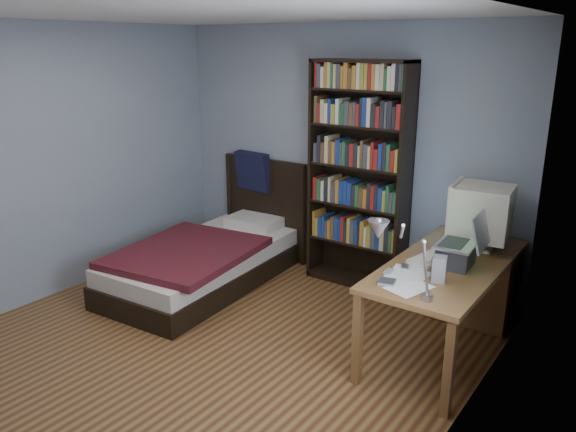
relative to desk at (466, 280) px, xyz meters
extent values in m
plane|color=#572C19|center=(-1.51, -1.67, -0.42)|extent=(4.20, 4.20, 0.00)
plane|color=white|center=(-1.51, -1.67, 2.08)|extent=(4.20, 4.20, 0.00)
cube|color=gray|center=(-1.51, 0.43, 0.83)|extent=(3.80, 0.04, 2.50)
cube|color=gray|center=(-3.41, -1.67, 0.83)|extent=(0.04, 4.20, 2.50)
cube|color=gray|center=(0.39, -1.67, 0.83)|extent=(0.04, 4.20, 2.50)
cube|color=white|center=(0.38, -1.82, 1.03)|extent=(0.01, 1.14, 1.14)
cube|color=white|center=(0.38, -1.82, 1.03)|extent=(0.01, 1.00, 1.00)
cube|color=brown|center=(0.00, -0.47, 0.29)|extent=(0.75, 1.70, 0.04)
cube|color=brown|center=(-0.33, -1.27, -0.07)|extent=(0.06, 0.06, 0.69)
cube|color=brown|center=(0.32, -1.27, -0.07)|extent=(0.06, 0.06, 0.69)
cube|color=brown|center=(-0.33, 0.32, -0.07)|extent=(0.06, 0.06, 0.69)
cube|color=brown|center=(0.32, 0.32, -0.07)|extent=(0.06, 0.06, 0.69)
cube|color=brown|center=(0.00, 0.15, -0.07)|extent=(0.69, 0.40, 0.68)
cube|color=beige|center=(0.05, -0.04, 0.33)|extent=(0.31, 0.27, 0.03)
cylinder|color=beige|center=(0.05, -0.04, 0.38)|extent=(0.11, 0.11, 0.07)
cube|color=beige|center=(0.08, -0.04, 0.61)|extent=(0.48, 0.46, 0.41)
cube|color=beige|center=(-0.14, -0.04, 0.61)|extent=(0.08, 0.43, 0.43)
cube|color=#3F8AE5|center=(-0.15, -0.04, 0.61)|extent=(0.04, 0.32, 0.28)
cube|color=#2D2D30|center=(0.06, -0.52, 0.39)|extent=(0.25, 0.29, 0.16)
cube|color=#B3B3B8|center=(0.06, -0.52, 0.48)|extent=(0.29, 0.37, 0.02)
cube|color=#2D2D30|center=(0.04, -0.52, 0.49)|extent=(0.19, 0.29, 0.00)
cube|color=#B3B3B8|center=(0.22, -0.52, 0.61)|extent=(0.11, 0.35, 0.25)
cube|color=#0CBF26|center=(0.21, -0.52, 0.61)|extent=(0.08, 0.29, 0.19)
cube|color=#99999E|center=(0.12, -1.20, 0.33)|extent=(0.06, 0.05, 0.04)
cylinder|color=#99999E|center=(0.12, -1.27, 0.55)|extent=(0.02, 0.15, 0.40)
cylinder|color=#99999E|center=(0.05, -1.49, 0.84)|extent=(0.17, 0.33, 0.20)
cone|color=#99999E|center=(-0.03, -1.65, 0.88)|extent=(0.12, 0.12, 0.10)
cube|color=beige|center=(-0.12, -0.51, 0.33)|extent=(0.26, 0.46, 0.04)
cube|color=gray|center=(0.07, -0.87, 0.40)|extent=(0.11, 0.11, 0.18)
cylinder|color=#073808|center=(-0.09, -0.25, 0.37)|extent=(0.06, 0.06, 0.11)
ellipsoid|color=silver|center=(-0.02, -0.20, 0.33)|extent=(0.06, 0.10, 0.03)
cube|color=#B3B3B8|center=(-0.22, -0.79, 0.32)|extent=(0.09, 0.11, 0.02)
cube|color=gray|center=(-0.28, -0.93, 0.32)|extent=(0.06, 0.10, 0.02)
cube|color=gray|center=(-0.20, -1.11, 0.32)|extent=(0.13, 0.13, 0.02)
cube|color=black|center=(-1.66, 0.27, 0.66)|extent=(0.03, 0.30, 2.17)
cube|color=black|center=(-0.71, 0.27, 0.66)|extent=(0.03, 0.30, 2.17)
cube|color=black|center=(-1.19, 0.27, 1.73)|extent=(0.98, 0.30, 0.03)
cube|color=black|center=(-1.19, 0.27, -0.39)|extent=(0.98, 0.30, 0.06)
cube|color=black|center=(-1.19, 0.41, 0.66)|extent=(0.98, 0.02, 2.17)
cube|color=olive|center=(-1.19, 0.25, 0.69)|extent=(0.90, 0.22, 1.97)
cube|color=black|center=(-2.40, -0.62, -0.31)|extent=(1.18, 2.15, 0.22)
cube|color=white|center=(-2.40, -0.62, -0.12)|extent=(1.14, 2.09, 0.16)
cube|color=maroon|center=(-2.37, -0.89, -0.01)|extent=(1.28, 1.50, 0.07)
cube|color=white|center=(-2.40, 0.17, 0.01)|extent=(0.60, 0.40, 0.12)
cube|color=black|center=(-2.40, 0.39, 0.13)|extent=(1.10, 0.05, 1.10)
cylinder|color=black|center=(-2.93, 0.37, 0.13)|extent=(0.06, 0.06, 1.10)
cylinder|color=black|center=(-1.88, 0.37, 0.13)|extent=(0.06, 0.06, 1.10)
cube|color=black|center=(-2.55, 0.36, 0.53)|extent=(0.46, 0.20, 0.43)
camera|label=1|loc=(1.29, -4.37, 1.87)|focal=35.00mm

